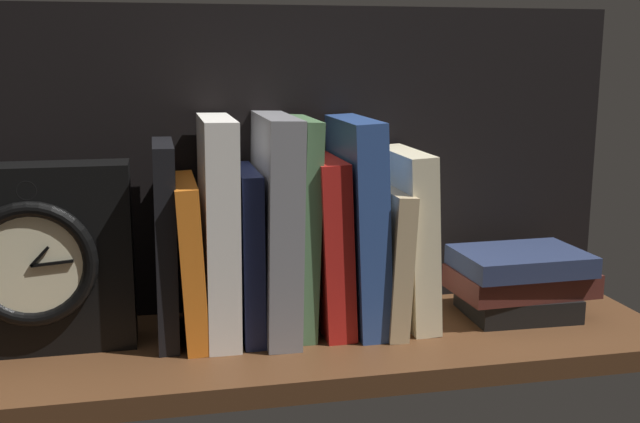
{
  "coord_description": "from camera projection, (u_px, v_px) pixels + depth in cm",
  "views": [
    {
      "loc": [
        -15.19,
        -83.86,
        32.47
      ],
      "look_at": [
        3.85,
        3.25,
        14.3
      ],
      "focal_mm": 42.78,
      "sensor_mm": 36.0,
      "label": 1
    }
  ],
  "objects": [
    {
      "name": "book_stack_side",
      "position": [
        519.0,
        281.0,
        0.97
      ],
      "size": [
        17.5,
        11.9,
        8.44
      ],
      "color": "black",
      "rests_on": "ground_plane"
    },
    {
      "name": "book_tan_shortstories",
      "position": [
        383.0,
        255.0,
        0.94
      ],
      "size": [
        3.15,
        16.63,
        17.14
      ],
      "primitive_type": "cube",
      "rotation": [
        0.0,
        0.05,
        0.0
      ],
      "color": "tan",
      "rests_on": "ground_plane"
    },
    {
      "name": "back_panel",
      "position": [
        276.0,
        161.0,
        0.98
      ],
      "size": [
        90.12,
        1.2,
        38.71
      ],
      "primitive_type": "cube",
      "color": "black",
      "rests_on": "ground_plane"
    },
    {
      "name": "framed_clock",
      "position": [
        36.0,
        259.0,
        0.84
      ],
      "size": [
        21.0,
        7.36,
        21.0
      ],
      "color": "black",
      "rests_on": "ground_plane"
    },
    {
      "name": "book_black_skeptic",
      "position": [
        165.0,
        242.0,
        0.88
      ],
      "size": [
        2.54,
        12.91,
        23.04
      ],
      "primitive_type": "cube",
      "rotation": [
        0.0,
        0.01,
        0.0
      ],
      "color": "black",
      "rests_on": "ground_plane"
    },
    {
      "name": "book_green_romantic",
      "position": [
        302.0,
        225.0,
        0.91
      ],
      "size": [
        2.89,
        12.87,
        25.51
      ],
      "primitive_type": "cube",
      "rotation": [
        0.0,
        0.04,
        0.0
      ],
      "color": "#476B44",
      "rests_on": "ground_plane"
    },
    {
      "name": "ground_plane",
      "position": [
        294.0,
        347.0,
        0.9
      ],
      "size": [
        90.12,
        25.57,
        2.5
      ],
      "primitive_type": "cube",
      "color": "#4C2D19"
    },
    {
      "name": "book_red_requiem",
      "position": [
        326.0,
        243.0,
        0.92
      ],
      "size": [
        4.33,
        14.15,
        20.9
      ],
      "primitive_type": "cube",
      "rotation": [
        0.0,
        -0.04,
        0.0
      ],
      "color": "red",
      "rests_on": "ground_plane"
    },
    {
      "name": "book_orange_pandolfini",
      "position": [
        190.0,
        259.0,
        0.89
      ],
      "size": [
        3.27,
        14.92,
        18.77
      ],
      "primitive_type": "cube",
      "rotation": [
        0.0,
        -0.04,
        0.0
      ],
      "color": "orange",
      "rests_on": "ground_plane"
    },
    {
      "name": "book_white_catcher",
      "position": [
        218.0,
        228.0,
        0.89
      ],
      "size": [
        3.91,
        15.01,
        25.75
      ],
      "primitive_type": "cube",
      "rotation": [
        0.0,
        0.01,
        0.0
      ],
      "color": "silver",
      "rests_on": "ground_plane"
    },
    {
      "name": "book_navy_bierce",
      "position": [
        247.0,
        251.0,
        0.9
      ],
      "size": [
        2.4,
        13.93,
        19.7
      ],
      "primitive_type": "cube",
      "rotation": [
        0.0,
        0.0,
        0.0
      ],
      "color": "#192147",
      "rests_on": "ground_plane"
    },
    {
      "name": "book_blue_modern",
      "position": [
        357.0,
        223.0,
        0.92
      ],
      "size": [
        4.74,
        15.66,
        25.43
      ],
      "primitive_type": "cube",
      "rotation": [
        0.0,
        -0.04,
        0.0
      ],
      "color": "#2D4C8E",
      "rests_on": "ground_plane"
    },
    {
      "name": "book_gray_chess",
      "position": [
        275.0,
        225.0,
        0.9
      ],
      "size": [
        4.41,
        16.66,
        25.89
      ],
      "primitive_type": "cube",
      "rotation": [
        0.0,
        0.02,
        0.0
      ],
      "color": "gray",
      "rests_on": "ground_plane"
    },
    {
      "name": "book_cream_twain",
      "position": [
        408.0,
        236.0,
        0.94
      ],
      "size": [
        4.32,
        14.42,
        21.46
      ],
      "primitive_type": "cube",
      "rotation": [
        0.0,
        -0.05,
        0.0
      ],
      "color": "beige",
      "rests_on": "ground_plane"
    }
  ]
}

